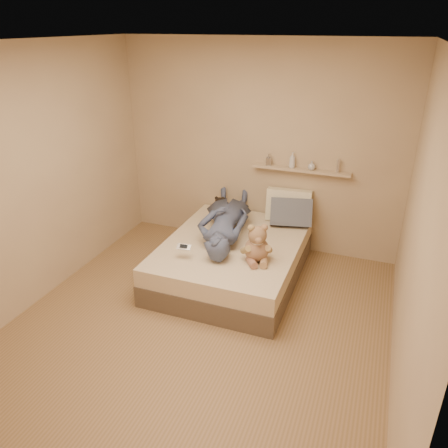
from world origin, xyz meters
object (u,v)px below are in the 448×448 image
at_px(wall_shelf, 301,170).
at_px(game_console, 184,247).
at_px(dark_plush, 220,209).
at_px(bed, 232,259).
at_px(teddy_bear, 257,246).
at_px(person, 225,219).
at_px(pillow_grey, 291,212).
at_px(pillow_cream, 289,205).

bearing_deg(wall_shelf, game_console, -122.08).
bearing_deg(dark_plush, bed, -57.02).
distance_m(teddy_bear, wall_shelf, 1.33).
relative_size(game_console, dark_plush, 0.55).
bearing_deg(game_console, dark_plush, 91.46).
bearing_deg(teddy_bear, person, 136.94).
xyz_separation_m(pillow_grey, person, (-0.67, -0.50, 0.02)).
height_order(dark_plush, person, person).
xyz_separation_m(dark_plush, pillow_grey, (0.90, 0.10, 0.04)).
distance_m(dark_plush, wall_shelf, 1.12).
height_order(game_console, wall_shelf, wall_shelf).
height_order(dark_plush, pillow_grey, pillow_grey).
bearing_deg(person, pillow_cream, -145.96).
distance_m(bed, person, 0.48).
distance_m(bed, pillow_cream, 1.03).
distance_m(bed, dark_plush, 0.79).
bearing_deg(teddy_bear, dark_plush, 130.03).
xyz_separation_m(game_console, pillow_cream, (0.80, 1.37, 0.06)).
xyz_separation_m(bed, pillow_grey, (0.51, 0.69, 0.40)).
bearing_deg(pillow_cream, person, -133.50).
height_order(pillow_cream, pillow_grey, pillow_cream).
height_order(game_console, dark_plush, dark_plush).
bearing_deg(person, teddy_bear, 124.49).
distance_m(dark_plush, pillow_cream, 0.87).
height_order(game_console, pillow_cream, pillow_cream).
bearing_deg(bed, teddy_bear, -39.93).
distance_m(teddy_bear, pillow_grey, 1.02).
bearing_deg(person, dark_plush, -73.58).
bearing_deg(teddy_bear, pillow_grey, 82.57).
bearing_deg(bed, pillow_grey, 53.39).
relative_size(bed, game_console, 11.91).
xyz_separation_m(game_console, teddy_bear, (0.74, 0.22, 0.04)).
bearing_deg(pillow_cream, teddy_bear, -93.32).
bearing_deg(pillow_cream, pillow_grey, -65.12).
bearing_deg(pillow_grey, pillow_cream, 114.88).
xyz_separation_m(game_console, wall_shelf, (0.91, 1.45, 0.51)).
height_order(dark_plush, wall_shelf, wall_shelf).
relative_size(pillow_cream, person, 0.35).
height_order(teddy_bear, person, teddy_bear).
height_order(pillow_cream, wall_shelf, wall_shelf).
bearing_deg(teddy_bear, bed, 140.07).
xyz_separation_m(bed, dark_plush, (-0.38, 0.59, 0.35)).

